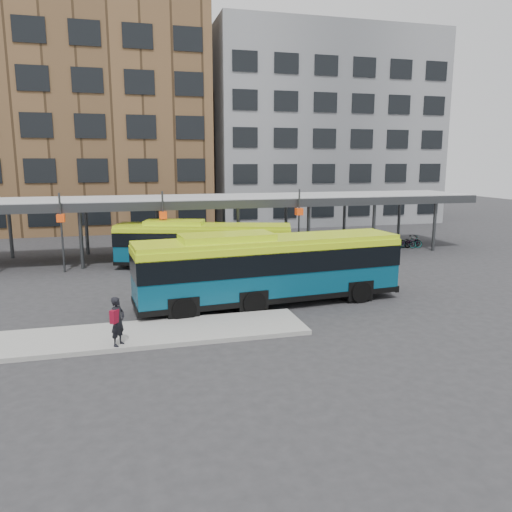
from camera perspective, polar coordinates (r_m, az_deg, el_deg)
The scene contains 9 objects.
ground at distance 23.40m, azimuth -1.06°, elevation -5.69°, with size 120.00×120.00×0.00m, color #28282B.
boarding_island at distance 19.91m, azimuth -14.67°, elevation -8.80°, with size 14.00×3.00×0.18m, color gray.
canopy at distance 35.16m, azimuth -6.20°, elevation 6.30°, with size 40.00×6.53×4.80m.
building_brick at distance 54.17m, azimuth -20.43°, elevation 14.80°, with size 26.00×14.00×22.00m, color brown.
building_grey at distance 57.95m, azimuth 7.00°, elevation 14.09°, with size 24.00×14.00×20.00m, color slate.
bus_front at distance 23.26m, azimuth 1.47°, elevation -1.23°, with size 12.69×3.72×3.45m.
bus_rear at distance 31.47m, azimuth -6.09°, elevation 1.47°, with size 11.08×5.47×3.00m.
pedestrian at distance 18.45m, azimuth -15.53°, elevation -7.17°, with size 0.71×0.77×1.78m.
bike_rack at distance 39.45m, azimuth 14.59°, elevation 1.47°, with size 6.67×1.49×0.98m.
Camera 1 is at (-5.32, -21.79, 6.67)m, focal length 35.00 mm.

